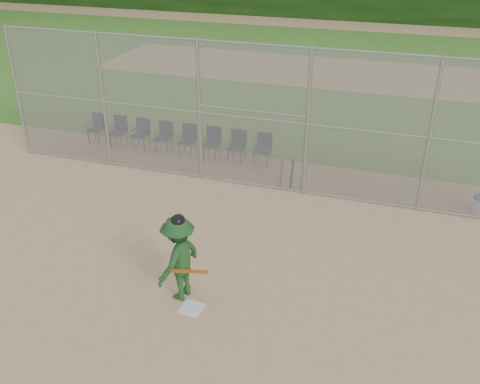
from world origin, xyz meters
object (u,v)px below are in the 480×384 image
(batter_at_plate, at_px, (179,258))
(water_cooler, at_px, (480,204))
(chair_0, at_px, (96,129))
(home_plate, at_px, (191,308))

(batter_at_plate, height_order, water_cooler, batter_at_plate)
(water_cooler, xyz_separation_m, chair_0, (-11.88, 1.12, 0.24))
(batter_at_plate, xyz_separation_m, chair_0, (-6.02, 6.63, -0.42))
(home_plate, bearing_deg, water_cooler, 46.59)
(water_cooler, distance_m, chair_0, 11.93)
(batter_at_plate, relative_size, water_cooler, 4.02)
(home_plate, distance_m, water_cooler, 8.02)
(batter_at_plate, relative_size, chair_0, 1.95)
(home_plate, xyz_separation_m, water_cooler, (5.51, 5.82, 0.23))
(home_plate, bearing_deg, batter_at_plate, 138.87)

